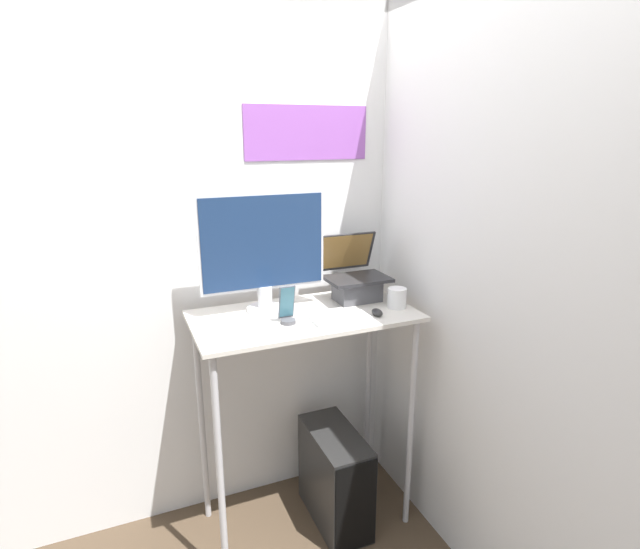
{
  "coord_description": "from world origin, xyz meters",
  "views": [
    {
      "loc": [
        -0.77,
        -1.75,
        1.94
      ],
      "look_at": [
        0.08,
        0.26,
        1.31
      ],
      "focal_mm": 28.0,
      "sensor_mm": 36.0,
      "label": 1
    }
  ],
  "objects_px": {
    "mouse": "(377,312)",
    "computer_tower": "(335,477)",
    "monitor": "(263,252)",
    "laptop": "(355,282)",
    "cell_phone": "(287,311)",
    "keyboard": "(341,318)"
  },
  "relations": [
    {
      "from": "laptop",
      "to": "cell_phone",
      "type": "height_order",
      "value": "laptop"
    },
    {
      "from": "monitor",
      "to": "computer_tower",
      "type": "relative_size",
      "value": 1.17
    },
    {
      "from": "laptop",
      "to": "cell_phone",
      "type": "distance_m",
      "value": 0.45
    },
    {
      "from": "laptop",
      "to": "monitor",
      "type": "height_order",
      "value": "monitor"
    },
    {
      "from": "laptop",
      "to": "mouse",
      "type": "height_order",
      "value": "laptop"
    },
    {
      "from": "laptop",
      "to": "monitor",
      "type": "bearing_deg",
      "value": 178.9
    },
    {
      "from": "keyboard",
      "to": "cell_phone",
      "type": "xyz_separation_m",
      "value": [
        -0.23,
        0.06,
        0.05
      ]
    },
    {
      "from": "monitor",
      "to": "keyboard",
      "type": "xyz_separation_m",
      "value": [
        0.28,
        -0.24,
        -0.27
      ]
    },
    {
      "from": "laptop",
      "to": "mouse",
      "type": "relative_size",
      "value": 4.57
    },
    {
      "from": "laptop",
      "to": "keyboard",
      "type": "bearing_deg",
      "value": -128.99
    },
    {
      "from": "cell_phone",
      "to": "computer_tower",
      "type": "height_order",
      "value": "cell_phone"
    },
    {
      "from": "laptop",
      "to": "keyboard",
      "type": "distance_m",
      "value": 0.31
    },
    {
      "from": "mouse",
      "to": "computer_tower",
      "type": "relative_size",
      "value": 0.14
    },
    {
      "from": "keyboard",
      "to": "computer_tower",
      "type": "xyz_separation_m",
      "value": [
        0.02,
        0.08,
        -0.89
      ]
    },
    {
      "from": "laptop",
      "to": "keyboard",
      "type": "relative_size",
      "value": 1.23
    },
    {
      "from": "laptop",
      "to": "computer_tower",
      "type": "relative_size",
      "value": 0.64
    },
    {
      "from": "monitor",
      "to": "mouse",
      "type": "distance_m",
      "value": 0.58
    },
    {
      "from": "laptop",
      "to": "monitor",
      "type": "distance_m",
      "value": 0.5
    },
    {
      "from": "computer_tower",
      "to": "monitor",
      "type": "bearing_deg",
      "value": 150.51
    },
    {
      "from": "monitor",
      "to": "computer_tower",
      "type": "xyz_separation_m",
      "value": [
        0.29,
        -0.17,
        -1.17
      ]
    },
    {
      "from": "laptop",
      "to": "computer_tower",
      "type": "height_order",
      "value": "laptop"
    },
    {
      "from": "mouse",
      "to": "computer_tower",
      "type": "bearing_deg",
      "value": 149.67
    }
  ]
}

